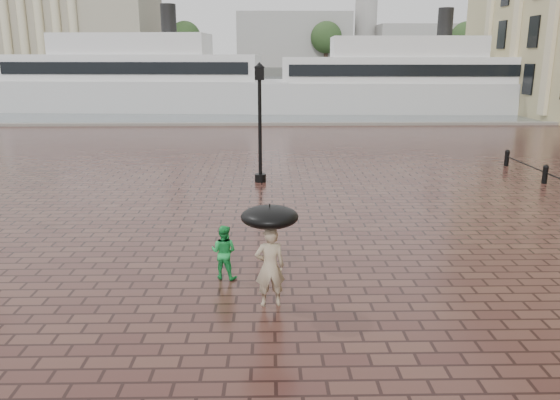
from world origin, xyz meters
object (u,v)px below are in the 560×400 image
at_px(adult_pedestrian, 270,267).
at_px(ferry_near, 135,79).
at_px(street_lamps, 62,119).
at_px(child_pedestrian, 224,252).
at_px(ferry_far, 405,81).

distance_m(adult_pedestrian, ferry_near, 42.30).
relative_size(street_lamps, child_pedestrian, 12.76).
height_order(child_pedestrian, ferry_near, ferry_near).
height_order(adult_pedestrian, child_pedestrian, adult_pedestrian).
height_order(ferry_near, ferry_far, ferry_near).
relative_size(ferry_near, ferry_far, 1.05).
distance_m(child_pedestrian, ferry_far, 39.64).
distance_m(child_pedestrian, ferry_near, 40.69).
xyz_separation_m(adult_pedestrian, ferry_far, (11.89, 38.83, 1.83)).
xyz_separation_m(street_lamps, child_pedestrian, (7.35, -10.93, -1.72)).
bearing_deg(street_lamps, child_pedestrian, -56.09).
xyz_separation_m(street_lamps, adult_pedestrian, (8.36, -12.33, -1.52)).
distance_m(adult_pedestrian, ferry_far, 40.65).
xyz_separation_m(child_pedestrian, ferry_far, (12.90, 37.43, 2.03)).
bearing_deg(child_pedestrian, ferry_far, -89.98).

